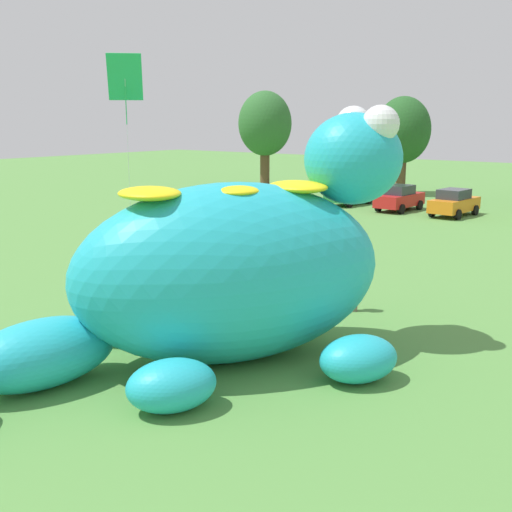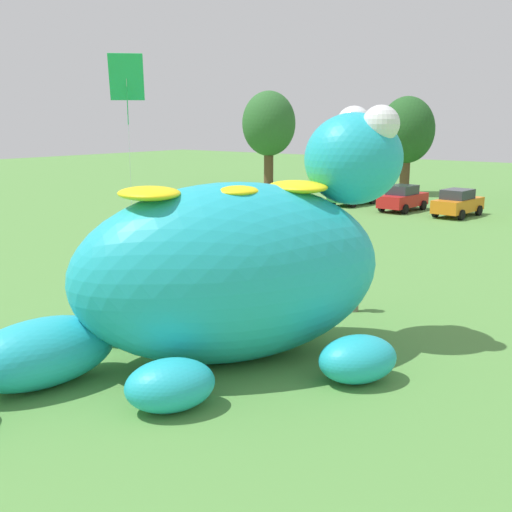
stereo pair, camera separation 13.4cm
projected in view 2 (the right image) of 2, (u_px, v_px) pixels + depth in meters
name	position (u px, v px, depth m)	size (l,w,h in m)	color
ground_plane	(218.00, 350.00, 16.77)	(160.00, 160.00, 0.00)	#568E42
giant_inflatable_creature	(231.00, 270.00, 15.70)	(8.55, 12.47, 6.37)	#23B2C6
car_green	(353.00, 193.00, 44.90)	(2.17, 4.21, 1.72)	#1E7238
car_red	(403.00, 198.00, 41.92)	(2.11, 4.19, 1.72)	red
car_orange	(458.00, 203.00, 39.53)	(2.18, 4.22, 1.72)	orange
tree_far_left	(269.00, 124.00, 56.35)	(4.78, 4.78, 8.49)	brown
tree_left	(407.00, 131.00, 50.20)	(4.40, 4.40, 7.80)	brown
spectator_near_inflatable	(355.00, 285.00, 19.95)	(0.38, 0.26, 1.71)	#726656
tethered_flying_kite	(126.00, 81.00, 20.26)	(1.13, 1.13, 8.06)	brown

